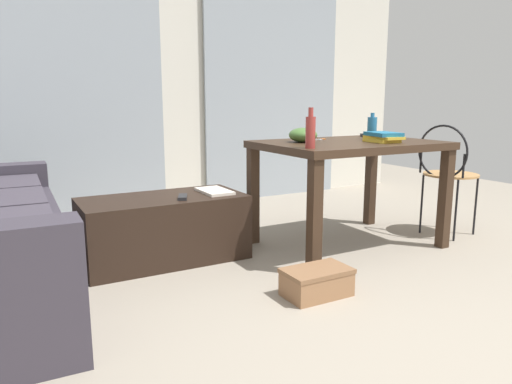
{
  "coord_description": "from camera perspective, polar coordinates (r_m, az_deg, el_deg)",
  "views": [
    {
      "loc": [
        -1.65,
        -1.15,
        1.02
      ],
      "look_at": [
        -0.1,
        1.64,
        0.41
      ],
      "focal_mm": 33.38,
      "sensor_mm": 36.0,
      "label": 1
    }
  ],
  "objects": [
    {
      "name": "scissors",
      "position": [
        3.51,
        7.82,
        6.28
      ],
      "size": [
        0.12,
        0.09,
        0.0
      ],
      "color": "#9EA0A5",
      "rests_on": "craft_table"
    },
    {
      "name": "magazine",
      "position": [
        3.2,
        -5.01,
        0.11
      ],
      "size": [
        0.17,
        0.29,
        0.02
      ],
      "primitive_type": "cube",
      "rotation": [
        0.0,
        0.0,
        0.01
      ],
      "color": "silver",
      "rests_on": "coffee_table"
    },
    {
      "name": "bowl",
      "position": [
        3.26,
        5.65,
        6.81
      ],
      "size": [
        0.19,
        0.19,
        0.1
      ],
      "primitive_type": "ellipsoid",
      "color": "#477033",
      "rests_on": "craft_table"
    },
    {
      "name": "tv_remote_on_table",
      "position": [
        3.81,
        13.18,
        6.6
      ],
      "size": [
        0.1,
        0.17,
        0.02
      ],
      "primitive_type": "cube",
      "rotation": [
        0.0,
        0.0,
        -0.32
      ],
      "color": "#232326",
      "rests_on": "craft_table"
    },
    {
      "name": "book_stack",
      "position": [
        3.37,
        14.97,
        6.38
      ],
      "size": [
        0.21,
        0.27,
        0.07
      ],
      "color": "gold",
      "rests_on": "craft_table"
    },
    {
      "name": "bottle_near",
      "position": [
        2.85,
        6.57,
        7.24
      ],
      "size": [
        0.06,
        0.06,
        0.24
      ],
      "color": "#99332D",
      "rests_on": "craft_table"
    },
    {
      "name": "craft_table",
      "position": [
        3.4,
        11.08,
        4.25
      ],
      "size": [
        1.22,
        0.85,
        0.75
      ],
      "color": "#382619",
      "rests_on": "ground"
    },
    {
      "name": "wall_back",
      "position": [
        4.79,
        -9.1,
        14.49
      ],
      "size": [
        5.24,
        0.1,
        2.67
      ],
      "primitive_type": "cube",
      "color": "silver",
      "rests_on": "ground"
    },
    {
      "name": "bottle_far",
      "position": [
        3.59,
        13.73,
        7.47
      ],
      "size": [
        0.07,
        0.07,
        0.19
      ],
      "color": "teal",
      "rests_on": "craft_table"
    },
    {
      "name": "coffee_table",
      "position": [
        3.15,
        -10.99,
        -4.33
      ],
      "size": [
        1.03,
        0.5,
        0.42
      ],
      "color": "black",
      "rests_on": "ground"
    },
    {
      "name": "tv_remote_primary",
      "position": [
        3.02,
        -8.77,
        -0.6
      ],
      "size": [
        0.1,
        0.15,
        0.02
      ],
      "primitive_type": "cube",
      "rotation": [
        0.0,
        0.0,
        -0.39
      ],
      "color": "#232326",
      "rests_on": "coffee_table"
    },
    {
      "name": "curtains",
      "position": [
        4.7,
        -8.65,
        11.7
      ],
      "size": [
        3.58,
        0.03,
        2.2
      ],
      "color": "#99A3AD",
      "rests_on": "ground"
    },
    {
      "name": "shoebox",
      "position": [
        2.6,
        7.28,
        -10.64
      ],
      "size": [
        0.36,
        0.22,
        0.15
      ],
      "color": "#996B47",
      "rests_on": "ground"
    },
    {
      "name": "wire_chair",
      "position": [
        3.87,
        21.87,
        2.83
      ],
      "size": [
        0.41,
        0.43,
        0.85
      ],
      "color": "#B7844C",
      "rests_on": "ground"
    },
    {
      "name": "ground_plane",
      "position": [
        3.1,
        5.03,
        -8.44
      ],
      "size": [
        8.01,
        8.01,
        0.0
      ],
      "primitive_type": "plane",
      "color": "gray"
    }
  ]
}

